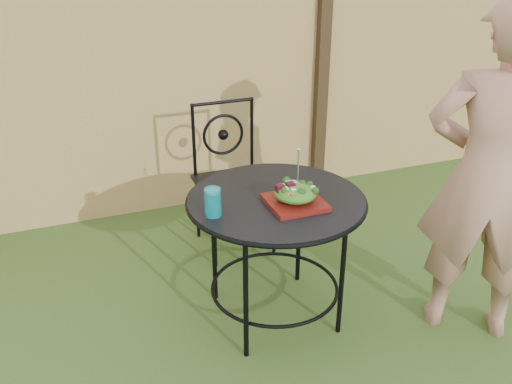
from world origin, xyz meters
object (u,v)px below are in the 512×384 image
patio_table (276,222)px  salad_plate (295,202)px  diner (489,177)px  patio_chair (231,174)px

patio_table → salad_plate: size_ratio=3.42×
salad_plate → diner: bearing=-20.8°
salad_plate → patio_table: bearing=119.9°
patio_chair → diner: 1.60m
diner → salad_plate: size_ratio=6.46×
patio_table → salad_plate: salad_plate is taller
patio_table → salad_plate: 0.19m
patio_table → diner: 1.06m
patio_table → diner: bearing=-25.0°
diner → salad_plate: 0.94m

